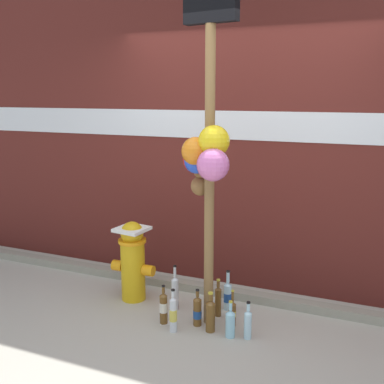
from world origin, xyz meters
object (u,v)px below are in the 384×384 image
bottle_6 (228,295)px  bottle_8 (175,292)px  bottle_0 (210,315)px  bottle_9 (164,307)px  bottle_3 (230,323)px  bottle_1 (219,300)px  bottle_2 (248,323)px  fire_hydrant (133,259)px  bottle_5 (232,313)px  bottle_4 (173,314)px  memorial_post (206,139)px  bottle_7 (197,311)px

bottle_6 → bottle_8: size_ratio=0.89×
bottle_0 → bottle_9: bottle_9 is taller
bottle_3 → bottle_0: bearing=173.8°
bottle_8 → bottle_9: bottle_8 is taller
bottle_1 → bottle_6: size_ratio=0.92×
bottle_2 → bottle_3: 0.14m
bottle_1 → bottle_9: bottle_9 is taller
fire_hydrant → bottle_0: size_ratio=2.22×
fire_hydrant → bottle_5: 1.07m
bottle_5 → bottle_9: bearing=-161.4°
bottle_4 → bottle_8: bottle_8 is taller
memorial_post → fire_hydrant: (-0.80, 0.20, -1.17)m
bottle_0 → bottle_7: size_ratio=1.06×
bottle_5 → bottle_8: 0.58m
bottle_6 → bottle_1: bearing=-103.1°
memorial_post → bottle_6: (0.09, 0.33, -1.43)m
bottle_4 → bottle_8: (-0.15, 0.36, 0.01)m
bottle_0 → bottle_3: size_ratio=1.11×
bottle_4 → bottle_6: (0.29, 0.54, -0.02)m
memorial_post → bottle_7: (-0.05, -0.04, -1.44)m
bottle_1 → bottle_2: bottle_1 is taller
bottle_1 → bottle_7: 0.25m
bottle_8 → memorial_post: bearing=-24.3°
memorial_post → bottle_9: 1.46m
fire_hydrant → bottle_0: bearing=-18.4°
bottle_8 → bottle_9: 0.28m
bottle_5 → bottle_4: bearing=-146.8°
fire_hydrant → bottle_9: (0.47, -0.32, -0.25)m
bottle_9 → bottle_8: bearing=94.1°
bottle_3 → bottle_5: 0.18m
bottle_5 → bottle_7: size_ratio=0.99×
fire_hydrant → bottle_6: fire_hydrant is taller
bottle_1 → bottle_6: (0.03, 0.15, -0.01)m
bottle_3 → bottle_1: bearing=124.5°
bottle_2 → bottle_7: bearing=174.8°
bottle_5 → bottle_7: (-0.27, -0.10, 0.01)m
memorial_post → bottle_4: (-0.20, -0.21, -1.41)m
bottle_4 → bottle_5: size_ratio=1.15×
bottle_0 → bottle_9: bearing=-176.1°
fire_hydrant → bottle_1: size_ratio=2.22×
bottle_4 → bottle_5: 0.50m
bottle_6 → bottle_2: bearing=-53.7°
bottle_7 → bottle_8: bearing=146.6°
bottle_1 → memorial_post: bearing=-106.8°
bottle_2 → bottle_7: (-0.45, 0.04, -0.00)m
fire_hydrant → bottle_7: bearing=-17.8°
bottle_5 → bottle_6: 0.30m
fire_hydrant → bottle_3: (1.06, -0.31, -0.27)m
bottle_5 → bottle_9: size_ratio=0.93×
bottle_5 → bottle_7: bearing=-159.3°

